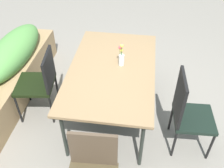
# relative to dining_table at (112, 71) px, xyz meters

# --- Properties ---
(ground_plane) EXTENTS (12.00, 12.00, 0.00)m
(ground_plane) POSITION_rel_dining_table_xyz_m (-0.09, -0.04, -0.70)
(ground_plane) COLOR gray
(dining_table) EXTENTS (1.66, 1.00, 0.74)m
(dining_table) POSITION_rel_dining_table_xyz_m (0.00, 0.00, 0.00)
(dining_table) COLOR #8C704C
(dining_table) RESTS_ON ground
(chair_far_side) EXTENTS (0.51, 0.51, 0.91)m
(chair_far_side) POSITION_rel_dining_table_xyz_m (-0.09, 0.88, -0.17)
(chair_far_side) COLOR black
(chair_far_side) RESTS_ON ground
(chair_near_left) EXTENTS (0.45, 0.45, 0.99)m
(chair_near_left) POSITION_rel_dining_table_xyz_m (-0.38, -0.87, -0.16)
(chair_near_left) COLOR black
(chair_near_left) RESTS_ON ground
(flower_vase) EXTENTS (0.07, 0.07, 0.29)m
(flower_vase) POSITION_rel_dining_table_xyz_m (0.09, -0.10, 0.16)
(flower_vase) COLOR silver
(flower_vase) RESTS_ON dining_table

